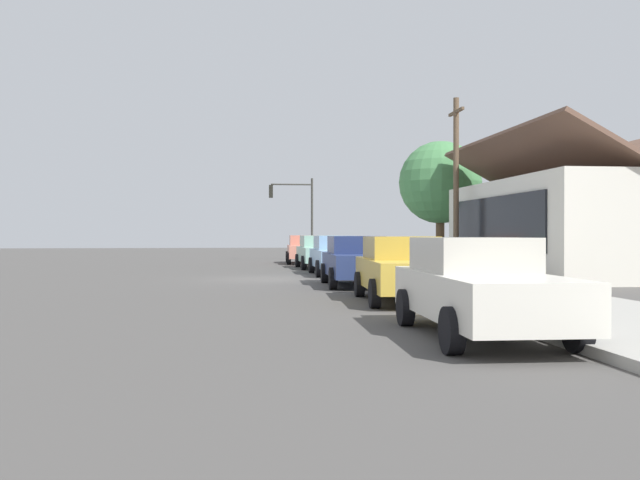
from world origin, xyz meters
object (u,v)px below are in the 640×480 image
at_px(car_seafoam, 320,251).
at_px(traffic_light_main, 295,205).
at_px(shade_tree, 440,183).
at_px(utility_pole_wooden, 456,181).
at_px(car_ivory, 478,286).
at_px(car_navy, 357,260).
at_px(car_mustard, 403,268).
at_px(car_coral, 303,249).
at_px(car_skyblue, 335,255).
at_px(fire_hydrant_red, 377,264).

height_order(car_seafoam, traffic_light_main, traffic_light_main).
bearing_deg(shade_tree, utility_pole_wooden, -10.05).
height_order(car_seafoam, car_ivory, same).
distance_m(car_seafoam, car_ivory, 22.52).
distance_m(car_seafoam, traffic_light_main, 10.47).
relative_size(car_navy, car_ivory, 0.97).
height_order(car_navy, car_mustard, same).
bearing_deg(car_seafoam, traffic_light_main, -178.47).
relative_size(car_seafoam, traffic_light_main, 0.93).
bearing_deg(car_mustard, car_coral, -175.91).
bearing_deg(car_navy, car_coral, -177.53).
height_order(car_mustard, traffic_light_main, traffic_light_main).
bearing_deg(shade_tree, car_navy, -27.71).
distance_m(car_navy, traffic_light_main, 21.68).
bearing_deg(car_skyblue, car_coral, -177.79).
bearing_deg(shade_tree, car_coral, -125.08).
height_order(car_navy, shade_tree, shade_tree).
height_order(car_seafoam, utility_pole_wooden, utility_pole_wooden).
relative_size(car_skyblue, car_navy, 1.04).
xyz_separation_m(shade_tree, fire_hydrant_red, (8.22, -4.99, -3.79)).
bearing_deg(car_navy, shade_tree, 154.50).
relative_size(car_coral, fire_hydrant_red, 6.50).
relative_size(car_coral, car_seafoam, 0.96).
bearing_deg(car_skyblue, car_ivory, 0.42).
distance_m(car_navy, car_mustard, 5.30).
distance_m(car_mustard, utility_pole_wooden, 13.58).
relative_size(car_skyblue, fire_hydrant_red, 6.91).
height_order(car_skyblue, car_navy, same).
bearing_deg(fire_hydrant_red, car_coral, -172.95).
bearing_deg(car_seafoam, utility_pole_wooden, 49.01).
height_order(car_coral, traffic_light_main, traffic_light_main).
xyz_separation_m(car_seafoam, car_navy, (11.40, -0.17, -0.00)).
bearing_deg(shade_tree, fire_hydrant_red, -31.24).
bearing_deg(car_coral, fire_hydrant_red, 10.01).
bearing_deg(shade_tree, car_mustard, -19.63).
height_order(shade_tree, traffic_light_main, shade_tree).
distance_m(car_coral, car_mustard, 22.28).
bearing_deg(traffic_light_main, car_mustard, 0.74).
xyz_separation_m(car_skyblue, shade_tree, (-6.39, 6.33, 3.47)).
bearing_deg(fire_hydrant_red, shade_tree, 148.76).
distance_m(car_skyblue, traffic_light_main, 15.77).
xyz_separation_m(car_navy, shade_tree, (-12.37, 6.50, 3.47)).
bearing_deg(utility_pole_wooden, shade_tree, 169.95).
relative_size(car_coral, shade_tree, 0.72).
distance_m(car_ivory, shade_tree, 24.61).
xyz_separation_m(car_seafoam, car_mustard, (16.70, 0.03, -0.00)).
bearing_deg(car_seafoam, car_skyblue, -0.35).
bearing_deg(traffic_light_main, car_seafoam, 1.81).
relative_size(car_seafoam, fire_hydrant_red, 6.81).
distance_m(car_skyblue, utility_pole_wooden, 6.24).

